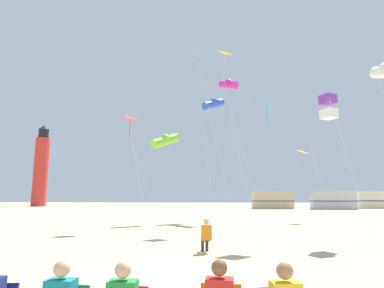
% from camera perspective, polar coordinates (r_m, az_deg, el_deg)
% --- Properties ---
extents(kite_flyer_standing, '(0.41, 0.55, 1.16)m').
position_cam_1_polar(kite_flyer_standing, '(11.62, 2.53, -15.90)').
color(kite_flyer_standing, orange).
rests_on(kite_flyer_standing, ground).
extents(kite_tube_blue, '(2.38, 2.38, 11.13)m').
position_cam_1_polar(kite_tube_blue, '(29.63, 3.85, 7.24)').
color(kite_tube_blue, silver).
rests_on(kite_tube_blue, ground).
extents(kite_diamond_scarlet, '(1.88, 1.88, 7.06)m').
position_cam_1_polar(kite_diamond_scarlet, '(20.53, -11.00, 3.94)').
color(kite_diamond_scarlet, silver).
rests_on(kite_diamond_scarlet, ground).
extents(kite_diamond_cyan, '(2.32, 2.48, 6.46)m').
position_cam_1_polar(kite_diamond_cyan, '(14.97, 13.03, 6.78)').
color(kite_diamond_cyan, silver).
rests_on(kite_diamond_cyan, ground).
extents(kite_box_violet, '(1.75, 1.74, 6.67)m').
position_cam_1_polar(kite_box_violet, '(16.33, 23.31, 6.14)').
color(kite_box_violet, silver).
rests_on(kite_box_violet, ground).
extents(kite_tube_magenta, '(3.45, 3.76, 12.92)m').
position_cam_1_polar(kite_tube_magenta, '(30.09, 6.58, 10.62)').
color(kite_tube_magenta, silver).
rests_on(kite_tube_magenta, ground).
extents(kite_diamond_gold, '(2.66, 2.66, 12.20)m').
position_cam_1_polar(kite_diamond_gold, '(23.20, 5.85, 14.73)').
color(kite_diamond_gold, silver).
rests_on(kite_diamond_gold, ground).
extents(kite_diamond_orange, '(2.56, 2.56, 5.78)m').
position_cam_1_polar(kite_diamond_orange, '(27.63, 19.36, -1.72)').
color(kite_diamond_orange, silver).
rests_on(kite_diamond_orange, ground).
extents(kite_tube_lime, '(3.71, 3.76, 6.97)m').
position_cam_1_polar(kite_tube_lime, '(24.76, -4.89, 0.68)').
color(kite_tube_lime, silver).
rests_on(kite_tube_lime, ground).
extents(lighthouse_distant, '(2.80, 2.80, 16.80)m').
position_cam_1_polar(lighthouse_distant, '(72.42, -25.50, -3.85)').
color(lighthouse_distant, red).
rests_on(lighthouse_distant, ground).
extents(rv_van_tan, '(6.58, 2.77, 2.80)m').
position_cam_1_polar(rv_van_tan, '(53.81, 14.24, -9.74)').
color(rv_van_tan, '#C6B28C').
rests_on(rv_van_tan, ground).
extents(rv_van_silver, '(6.53, 2.60, 2.80)m').
position_cam_1_polar(rv_van_silver, '(54.07, 23.96, -9.22)').
color(rv_van_silver, '#B7BABF').
rests_on(rv_van_silver, ground).
extents(rv_van_cream, '(6.44, 2.34, 2.80)m').
position_cam_1_polar(rv_van_cream, '(61.32, 30.24, -8.69)').
color(rv_van_cream, beige).
rests_on(rv_van_cream, ground).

